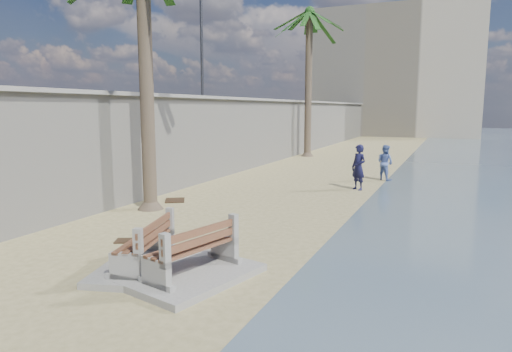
% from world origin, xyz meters
% --- Properties ---
extents(ground_plane, '(140.00, 140.00, 0.00)m').
position_xyz_m(ground_plane, '(0.00, 0.00, 0.00)').
color(ground_plane, tan).
extents(seawall, '(0.45, 70.00, 3.50)m').
position_xyz_m(seawall, '(-5.20, 20.00, 1.75)').
color(seawall, gray).
rests_on(seawall, ground_plane).
extents(wall_cap, '(0.80, 70.00, 0.12)m').
position_xyz_m(wall_cap, '(-5.20, 20.00, 3.55)').
color(wall_cap, gray).
rests_on(wall_cap, seawall).
extents(end_building, '(18.00, 12.00, 14.00)m').
position_xyz_m(end_building, '(-2.00, 52.00, 7.00)').
color(end_building, '#B7AA93').
rests_on(end_building, ground_plane).
extents(bench_near, '(2.14, 2.69, 0.99)m').
position_xyz_m(bench_near, '(0.35, 2.18, 0.43)').
color(bench_near, gray).
rests_on(bench_near, ground_plane).
extents(bench_far, '(2.09, 2.61, 0.95)m').
position_xyz_m(bench_far, '(-0.76, 2.23, 0.42)').
color(bench_far, gray).
rests_on(bench_far, ground_plane).
extents(palm_back, '(5.00, 5.00, 9.95)m').
position_xyz_m(palm_back, '(-4.15, 23.72, 8.88)').
color(palm_back, brown).
rests_on(palm_back, ground_plane).
extents(streetlight, '(0.28, 0.28, 5.12)m').
position_xyz_m(streetlight, '(-5.10, 12.00, 6.64)').
color(streetlight, '#2D2D33').
rests_on(streetlight, wall_cap).
extents(person_a, '(0.87, 0.81, 2.00)m').
position_xyz_m(person_a, '(1.30, 12.64, 1.00)').
color(person_a, '#131336').
rests_on(person_a, ground_plane).
extents(person_b, '(1.03, 0.97, 1.70)m').
position_xyz_m(person_b, '(1.89, 15.49, 0.85)').
color(person_b, '#5369AC').
rests_on(person_b, ground_plane).
extents(debris_c, '(0.95, 1.01, 0.03)m').
position_xyz_m(debris_c, '(-3.97, 8.07, 0.01)').
color(debris_c, '#382616').
rests_on(debris_c, ground_plane).
extents(debris_d, '(0.63, 0.58, 0.03)m').
position_xyz_m(debris_d, '(-2.34, 3.60, 0.01)').
color(debris_d, '#382616').
rests_on(debris_d, ground_plane).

